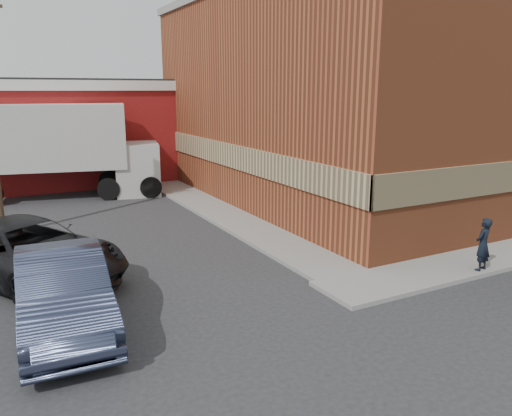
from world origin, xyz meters
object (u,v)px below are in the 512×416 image
man (483,244)px  suv_a (27,251)px  sedan (63,291)px  box_truck (70,144)px  brick_building (363,97)px  warehouse (21,132)px

man → suv_a: size_ratio=0.25×
sedan → suv_a: 3.41m
sedan → box_truck: box_truck is taller
man → sedan: 10.92m
suv_a → man: bearing=-55.7°
sedan → box_truck: (2.26, 14.16, 1.69)m
man → suv_a: 12.44m
brick_building → warehouse: bearing=142.8°
suv_a → box_truck: bearing=46.1°
man → box_truck: size_ratio=0.16×
brick_building → man: 12.00m
brick_building → box_truck: brick_building is taller
warehouse → suv_a: warehouse is taller
warehouse → man: bearing=-64.6°
brick_building → sedan: size_ratio=3.59×
brick_building → sedan: bearing=-150.5°
brick_building → suv_a: (-15.47, -5.12, -3.86)m
sedan → man: bearing=-7.7°
sedan → box_truck: 14.44m
brick_building → box_truck: size_ratio=1.97×
man → sedan: sedan is taller
brick_building → man: size_ratio=12.20×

